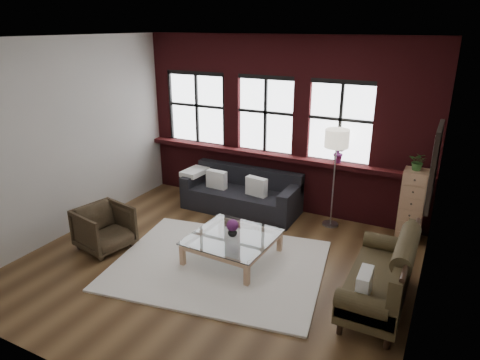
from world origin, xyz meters
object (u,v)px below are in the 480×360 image
at_px(vintage_settee, 379,272).
at_px(vase, 232,232).
at_px(armchair, 104,228).
at_px(drawer_chest, 412,205).
at_px(dark_sofa, 241,191).
at_px(coffee_table, 233,248).
at_px(floor_lamp, 334,175).

height_order(vintage_settee, vase, vintage_settee).
height_order(armchair, drawer_chest, drawer_chest).
xyz_separation_m(dark_sofa, coffee_table, (0.70, -1.67, -0.21)).
xyz_separation_m(armchair, vase, (1.96, 0.61, 0.11)).
bearing_deg(vintage_settee, vase, 175.81).
relative_size(armchair, vase, 5.26).
xyz_separation_m(vintage_settee, coffee_table, (-2.14, 0.16, -0.28)).
relative_size(coffee_table, vase, 8.24).
bearing_deg(coffee_table, armchair, -162.73).
height_order(coffee_table, drawer_chest, drawer_chest).
height_order(dark_sofa, vase, dark_sofa).
distance_m(vintage_settee, floor_lamp, 2.34).
height_order(dark_sofa, armchair, dark_sofa).
distance_m(vase, drawer_chest, 2.98).
xyz_separation_m(armchair, floor_lamp, (2.95, 2.43, 0.60)).
bearing_deg(vase, dark_sofa, 112.87).
distance_m(coffee_table, vase, 0.27).
xyz_separation_m(vase, floor_lamp, (1.00, 1.82, 0.48)).
xyz_separation_m(dark_sofa, vintage_settee, (2.84, -1.82, 0.07)).
distance_m(dark_sofa, armchair, 2.60).
bearing_deg(vintage_settee, coffee_table, 175.81).
bearing_deg(armchair, drawer_chest, -47.69).
bearing_deg(floor_lamp, drawer_chest, 3.78).
relative_size(coffee_table, floor_lamp, 0.63).
distance_m(dark_sofa, drawer_chest, 3.00).
relative_size(armchair, drawer_chest, 0.63).
xyz_separation_m(drawer_chest, floor_lamp, (-1.28, -0.08, 0.34)).
distance_m(coffee_table, drawer_chest, 3.00).
bearing_deg(vase, floor_lamp, 61.35).
height_order(dark_sofa, drawer_chest, drawer_chest).
bearing_deg(coffee_table, dark_sofa, 112.87).
relative_size(drawer_chest, floor_lamp, 0.64).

